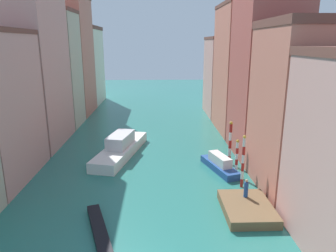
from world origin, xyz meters
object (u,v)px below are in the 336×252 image
(gondola_black, at_px, (103,245))
(mooring_pole_2, at_px, (230,142))
(mooring_pole_1, at_px, (237,157))
(person_on_dock, at_px, (246,189))
(waterfront_dock, at_px, (247,208))
(mooring_pole_0, at_px, (243,161))
(vaporetto_white, at_px, (121,148))
(motorboat_0, at_px, (220,164))

(gondola_black, bearing_deg, mooring_pole_2, 51.41)
(mooring_pole_1, bearing_deg, person_on_dock, -96.47)
(gondola_black, bearing_deg, waterfront_dock, 21.28)
(mooring_pole_0, bearing_deg, waterfront_dock, -99.60)
(mooring_pole_1, relative_size, gondola_black, 0.38)
(vaporetto_white, bearing_deg, mooring_pole_0, -36.41)
(motorboat_0, bearing_deg, mooring_pole_0, -72.18)
(mooring_pole_1, distance_m, mooring_pole_2, 3.37)
(waterfront_dock, relative_size, motorboat_0, 0.83)
(person_on_dock, distance_m, mooring_pole_2, 9.41)
(mooring_pole_2, relative_size, gondola_black, 0.48)
(mooring_pole_0, height_order, gondola_black, mooring_pole_0)
(mooring_pole_2, bearing_deg, mooring_pole_0, -91.29)
(person_on_dock, relative_size, gondola_black, 0.15)
(vaporetto_white, height_order, motorboat_0, vaporetto_white)
(person_on_dock, bearing_deg, vaporetto_white, 133.33)
(mooring_pole_0, distance_m, motorboat_0, 4.73)
(vaporetto_white, bearing_deg, person_on_dock, -46.67)
(person_on_dock, height_order, vaporetto_white, vaporetto_white)
(mooring_pole_1, xyz_separation_m, mooring_pole_2, (0.04, 3.32, 0.54))
(mooring_pole_2, bearing_deg, vaporetto_white, 165.32)
(person_on_dock, bearing_deg, mooring_pole_1, 83.53)
(person_on_dock, relative_size, mooring_pole_2, 0.32)
(mooring_pole_2, distance_m, vaporetto_white, 13.16)
(person_on_dock, bearing_deg, mooring_pole_0, 80.19)
(person_on_dock, bearing_deg, motorboat_0, 95.55)
(vaporetto_white, relative_size, gondola_black, 1.26)
(waterfront_dock, xyz_separation_m, vaporetto_white, (-11.72, 13.87, 0.56))
(gondola_black, bearing_deg, vaporetto_white, 92.59)
(mooring_pole_2, bearing_deg, waterfront_dock, -94.97)
(gondola_black, relative_size, motorboat_0, 1.61)
(waterfront_dock, xyz_separation_m, mooring_pole_2, (0.92, 10.56, 2.17))
(person_on_dock, distance_m, mooring_pole_0, 3.64)
(mooring_pole_1, bearing_deg, gondola_black, -135.72)
(waterfront_dock, bearing_deg, mooring_pole_1, 83.10)
(mooring_pole_1, bearing_deg, motorboat_0, 132.97)
(mooring_pole_0, distance_m, mooring_pole_2, 5.92)
(mooring_pole_0, distance_m, vaporetto_white, 15.63)
(mooring_pole_1, bearing_deg, vaporetto_white, 152.22)
(waterfront_dock, height_order, vaporetto_white, vaporetto_white)
(mooring_pole_0, xyz_separation_m, mooring_pole_2, (0.13, 5.91, -0.08))
(mooring_pole_2, bearing_deg, motorboat_0, -128.73)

